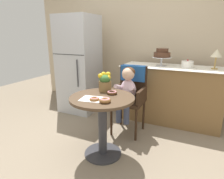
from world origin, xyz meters
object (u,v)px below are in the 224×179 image
object	(u,v)px
wicker_chair	(131,88)
cafe_table	(102,115)
seated_child	(127,88)
flower_vase	(105,82)
table_lamp	(217,54)
refrigerator	(79,65)
tiered_cake_stand	(162,54)
donut_front	(105,100)
donut_mid	(94,99)
round_layer_cake	(187,64)
donut_side	(112,93)

from	to	relation	value
wicker_chair	cafe_table	bearing A→B (deg)	-101.58
seated_child	flower_vase	xyz separation A→B (m)	(-0.15, -0.37, 0.15)
table_lamp	refrigerator	world-z (taller)	refrigerator
tiered_cake_stand	table_lamp	bearing A→B (deg)	0.79
table_lamp	donut_front	bearing A→B (deg)	-124.70
seated_child	refrigerator	bearing A→B (deg)	155.20
flower_vase	wicker_chair	bearing A→B (deg)	74.12
cafe_table	tiered_cake_stand	bearing A→B (deg)	74.01
wicker_chair	tiered_cake_stand	distance (m)	0.78
donut_mid	tiered_cake_stand	xyz separation A→B (m)	(0.39, 1.44, 0.34)
seated_child	donut_mid	size ratio (longest dim) A/B	7.02
wicker_chair	donut_mid	bearing A→B (deg)	-101.63
donut_front	donut_mid	xyz separation A→B (m)	(-0.13, 0.01, -0.01)
cafe_table	flower_vase	size ratio (longest dim) A/B	3.13
donut_front	refrigerator	world-z (taller)	refrigerator
donut_front	flower_vase	xyz separation A→B (m)	(-0.18, 0.36, 0.09)
round_layer_cake	refrigerator	distance (m)	1.82
donut_mid	tiered_cake_stand	world-z (taller)	tiered_cake_stand
donut_front	donut_side	distance (m)	0.29
seated_child	table_lamp	xyz separation A→B (m)	(1.05, 0.73, 0.44)
cafe_table	tiered_cake_stand	size ratio (longest dim) A/B	2.40
donut_front	tiered_cake_stand	xyz separation A→B (m)	(0.26, 1.45, 0.34)
seated_child	donut_side	size ratio (longest dim) A/B	6.15
seated_child	refrigerator	xyz separation A→B (m)	(-1.13, 0.52, 0.17)
round_layer_cake	donut_mid	bearing A→B (deg)	-118.34
round_layer_cake	cafe_table	bearing A→B (deg)	-120.40
cafe_table	donut_side	xyz separation A→B (m)	(0.06, 0.13, 0.23)
seated_child	refrigerator	distance (m)	1.25
wicker_chair	table_lamp	size ratio (longest dim) A/B	3.35
round_layer_cake	refrigerator	bearing A→B (deg)	-173.99
seated_child	flower_vase	bearing A→B (deg)	-112.06
cafe_table	round_layer_cake	xyz separation A→B (m)	(0.76, 1.29, 0.44)
wicker_chair	refrigerator	bearing A→B (deg)	156.35
seated_child	donut_mid	world-z (taller)	seated_child
donut_mid	round_layer_cake	xyz separation A→B (m)	(0.77, 1.43, 0.21)
cafe_table	donut_mid	xyz separation A→B (m)	(-0.02, -0.14, 0.23)
tiered_cake_stand	round_layer_cake	distance (m)	0.41
cafe_table	tiered_cake_stand	distance (m)	1.47
donut_front	refrigerator	distance (m)	1.71
donut_front	round_layer_cake	xyz separation A→B (m)	(0.65, 1.44, 0.21)
donut_side	table_lamp	distance (m)	1.63
donut_side	flower_vase	distance (m)	0.18
wicker_chair	donut_front	xyz separation A→B (m)	(0.04, -0.88, 0.10)
cafe_table	wicker_chair	xyz separation A→B (m)	(0.08, 0.74, 0.13)
wicker_chair	seated_child	xyz separation A→B (m)	(0.00, -0.16, 0.04)
cafe_table	donut_mid	bearing A→B (deg)	-96.17
donut_side	donut_front	bearing A→B (deg)	-79.17
table_lamp	donut_side	bearing A→B (deg)	-132.13
seated_child	tiered_cake_stand	xyz separation A→B (m)	(0.30, 0.72, 0.40)
table_lamp	refrigerator	size ratio (longest dim) A/B	0.17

